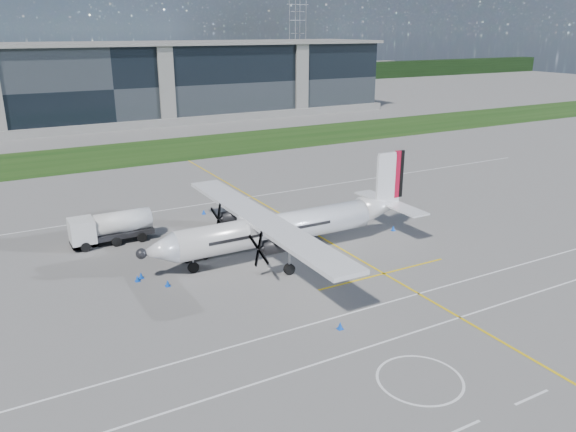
% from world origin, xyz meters
% --- Properties ---
extents(ground, '(400.00, 400.00, 0.00)m').
position_xyz_m(ground, '(0.00, 40.00, 0.00)').
color(ground, '#5F5D5A').
rests_on(ground, ground).
extents(grass_strip, '(400.00, 18.00, 0.04)m').
position_xyz_m(grass_strip, '(0.00, 48.00, 0.02)').
color(grass_strip, '#16360E').
rests_on(grass_strip, ground).
extents(terminal_building, '(120.00, 20.00, 15.00)m').
position_xyz_m(terminal_building, '(0.00, 80.00, 7.50)').
color(terminal_building, black).
rests_on(terminal_building, ground).
extents(tree_line, '(400.00, 6.00, 6.00)m').
position_xyz_m(tree_line, '(0.00, 140.00, 3.00)').
color(tree_line, black).
rests_on(tree_line, ground).
extents(pylon_east, '(9.00, 4.60, 30.00)m').
position_xyz_m(pylon_east, '(85.00, 150.00, 15.00)').
color(pylon_east, gray).
rests_on(pylon_east, ground).
extents(yellow_taxiway_centerline, '(0.20, 70.00, 0.01)m').
position_xyz_m(yellow_taxiway_centerline, '(3.00, 10.00, 0.01)').
color(yellow_taxiway_centerline, yellow).
rests_on(yellow_taxiway_centerline, ground).
extents(white_lane_line, '(90.00, 0.15, 0.01)m').
position_xyz_m(white_lane_line, '(0.00, -14.00, 0.01)').
color(white_lane_line, white).
rests_on(white_lane_line, ground).
extents(turboprop_aircraft, '(24.61, 25.53, 7.66)m').
position_xyz_m(turboprop_aircraft, '(-1.68, 1.38, 3.83)').
color(turboprop_aircraft, white).
rests_on(turboprop_aircraft, ground).
extents(fuel_tanker_truck, '(7.44, 2.42, 2.79)m').
position_xyz_m(fuel_tanker_truck, '(-14.48, 11.02, 1.39)').
color(fuel_tanker_truck, silver).
rests_on(fuel_tanker_truck, ground).
extents(baggage_tug, '(2.66, 1.60, 1.60)m').
position_xyz_m(baggage_tug, '(-8.91, 4.16, 0.80)').
color(baggage_tug, white).
rests_on(baggage_tug, ground).
extents(ground_crew_person, '(0.76, 0.93, 2.02)m').
position_xyz_m(ground_crew_person, '(-8.22, 3.96, 1.01)').
color(ground_crew_person, '#F25907').
rests_on(ground_crew_person, ground).
extents(safety_cone_portwing, '(0.36, 0.36, 0.50)m').
position_xyz_m(safety_cone_portwing, '(-4.75, -11.40, 0.25)').
color(safety_cone_portwing, blue).
rests_on(safety_cone_portwing, ground).
extents(safety_cone_tail, '(0.36, 0.36, 0.50)m').
position_xyz_m(safety_cone_tail, '(9.92, 1.39, 0.25)').
color(safety_cone_tail, blue).
rests_on(safety_cone_tail, ground).
extents(safety_cone_nose_stbd, '(0.36, 0.36, 0.50)m').
position_xyz_m(safety_cone_nose_stbd, '(-13.76, 2.31, 0.25)').
color(safety_cone_nose_stbd, blue).
rests_on(safety_cone_nose_stbd, ground).
extents(safety_cone_fwd, '(0.36, 0.36, 0.50)m').
position_xyz_m(safety_cone_fwd, '(-14.14, 1.92, 0.25)').
color(safety_cone_fwd, blue).
rests_on(safety_cone_fwd, ground).
extents(safety_cone_nose_port, '(0.36, 0.36, 0.50)m').
position_xyz_m(safety_cone_nose_port, '(-12.40, -0.01, 0.25)').
color(safety_cone_nose_port, blue).
rests_on(safety_cone_nose_port, ground).
extents(safety_cone_stbdwing, '(0.36, 0.36, 0.50)m').
position_xyz_m(safety_cone_stbdwing, '(-3.94, 14.75, 0.25)').
color(safety_cone_stbdwing, blue).
rests_on(safety_cone_stbdwing, ground).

